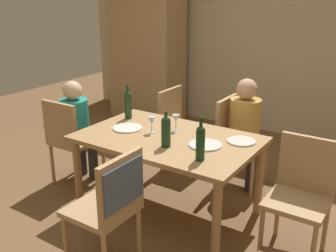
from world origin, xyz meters
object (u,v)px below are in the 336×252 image
dining_table (168,146)px  dinner_plate_guest_right (205,145)px  armoire_cabinet (147,49)px  chair_far_left (179,123)px  wine_bottle_tall_green (166,131)px  chair_near (113,198)px  dinner_plate_guest_left (127,128)px  person_man_bearded (247,126)px  wine_bottle_dark_red (200,142)px  wine_bottle_short_olive (128,104)px  chair_right_end (302,189)px  wine_glass_centre (152,121)px  dinner_plate_host (241,141)px  chair_left_end (70,136)px  wine_glass_near_left (176,119)px  person_woman_host (77,124)px  chair_far_right (236,135)px

dining_table → dinner_plate_guest_right: dinner_plate_guest_right is taller
armoire_cabinet → chair_far_left: armoire_cabinet is taller
wine_bottle_tall_green → dining_table: bearing=119.0°
chair_near → wine_bottle_tall_green: wine_bottle_tall_green is taller
dinner_plate_guest_left → dinner_plate_guest_right: bearing=2.0°
person_man_bearded → dinner_plate_guest_left: (-0.80, -0.91, 0.09)m
person_man_bearded → wine_bottle_tall_green: 1.12m
dinner_plate_guest_left → wine_bottle_tall_green: bearing=-16.6°
wine_bottle_dark_red → wine_bottle_tall_green: bearing=166.8°
wine_bottle_dark_red → wine_bottle_short_olive: 1.20m
chair_right_end → dinner_plate_guest_right: chair_right_end is taller
chair_near → chair_far_left: same height
wine_bottle_dark_red → dinner_plate_guest_left: (-0.90, 0.25, -0.14)m
wine_glass_centre → dinner_plate_guest_left: wine_glass_centre is taller
person_man_bearded → dinner_plate_host: size_ratio=4.72×
chair_left_end → chair_right_end: (2.31, 0.17, 0.00)m
wine_bottle_dark_red → wine_glass_centre: (-0.65, 0.29, -0.04)m
chair_left_end → chair_right_end: 2.31m
chair_near → wine_glass_centre: size_ratio=6.17×
wine_glass_near_left → dining_table: bearing=-79.6°
dinner_plate_host → chair_near: bearing=-112.4°
wine_bottle_dark_red → wine_glass_centre: 0.72m
wine_bottle_dark_red → wine_bottle_short_olive: (-1.09, 0.49, 0.00)m
person_woman_host → dinner_plate_guest_right: size_ratio=3.95×
dining_table → chair_far_right: bearing=73.4°
wine_glass_centre → dinner_plate_host: bearing=16.4°
dining_table → chair_left_end: (-1.15, -0.09, -0.12)m
armoire_cabinet → wine_glass_centre: (1.69, -2.23, -0.25)m
chair_far_left → wine_bottle_short_olive: wine_bottle_short_olive is taller
chair_right_end → wine_bottle_tall_green: wine_bottle_tall_green is taller
dining_table → dinner_plate_guest_left: (-0.43, -0.03, 0.09)m
chair_far_right → dinner_plate_guest_left: (-0.69, -0.91, 0.22)m
dining_table → wine_glass_near_left: size_ratio=10.38×
chair_left_end → dinner_plate_guest_right: chair_left_end is taller
chair_right_end → chair_far_right: bearing=-41.5°
chair_near → chair_right_end: size_ratio=1.00×
chair_near → chair_far_left: size_ratio=1.00×
chair_far_left → person_man_bearded: (0.81, 0.00, 0.12)m
person_woman_host → chair_far_right: bearing=31.1°
person_woman_host → wine_glass_near_left: size_ratio=7.36×
chair_left_end → chair_far_right: bearing=34.3°
person_woman_host → wine_bottle_dark_red: person_woman_host is taller
person_man_bearded → dinner_plate_host: 0.68m
wine_bottle_dark_red → dinner_plate_guest_right: wine_bottle_dark_red is taller
wine_bottle_tall_green → wine_bottle_short_olive: size_ratio=0.87×
chair_far_left → wine_glass_near_left: (0.40, -0.70, 0.32)m
chair_near → dinner_plate_host: 1.22m
dinner_plate_host → chair_far_left: bearing=147.9°
chair_near → dining_table: bearing=8.0°
chair_right_end → wine_bottle_tall_green: bearing=14.9°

